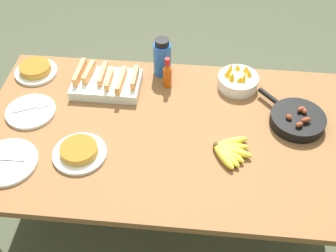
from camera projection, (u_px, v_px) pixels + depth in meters
The scene contains 12 objects.
ground_plane at pixel (168, 217), 2.44m from camera, with size 14.00×14.00×0.00m, color #474C38.
dining_table at pixel (168, 143), 1.97m from camera, with size 1.72×0.98×0.74m.
banana_bunch at pixel (229, 151), 1.80m from camera, with size 0.18×0.21×0.04m.
melon_tray at pixel (106, 83), 2.09m from camera, with size 0.33×0.22×0.10m.
skillet at pixel (297, 119), 1.92m from camera, with size 0.30×0.32×0.08m.
frittata_plate_center at pixel (36, 70), 2.18m from camera, with size 0.22×0.22×0.05m.
frittata_plate_side at pixel (79, 152), 1.80m from camera, with size 0.23×0.23×0.05m.
empty_plate_near_front at pixel (31, 112), 1.98m from camera, with size 0.23×0.23×0.02m.
empty_plate_far_left at pixel (7, 162), 1.77m from camera, with size 0.26×0.26×0.02m.
fruit_bowl_mango at pixel (238, 80), 2.10m from camera, with size 0.20×0.20×0.11m.
water_bottle at pixel (162, 57), 2.13m from camera, with size 0.09×0.09×0.20m.
hot_sauce_bottle at pixel (167, 74), 2.07m from camera, with size 0.04×0.04×0.17m.
Camera 1 is at (0.13, -1.30, 2.13)m, focal length 45.00 mm.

